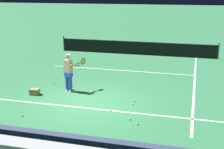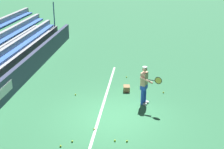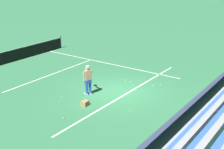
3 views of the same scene
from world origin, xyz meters
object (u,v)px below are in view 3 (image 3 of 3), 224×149
at_px(tennis_ball_far_right, 64,118).
at_px(tennis_ball_midcourt, 153,85).
at_px(tennis_ball_near_player, 137,87).
at_px(tennis_ball_by_box, 131,81).
at_px(tennis_ball_on_baseline, 160,85).
at_px(tennis_ball_stray_back, 62,97).
at_px(tennis_net, 10,56).
at_px(tennis_player, 88,80).
at_px(ball_box_cardboard, 85,103).
at_px(tennis_ball_toward_net, 126,80).
at_px(tennis_ball_far_left, 130,111).

distance_m(tennis_ball_far_right, tennis_ball_midcourt, 6.55).
distance_m(tennis_ball_midcourt, tennis_ball_near_player, 1.09).
bearing_deg(tennis_ball_by_box, tennis_ball_on_baseline, -73.21).
xyz_separation_m(tennis_ball_stray_back, tennis_net, (2.60, 7.91, 0.46)).
bearing_deg(tennis_player, tennis_ball_stray_back, 143.78).
distance_m(tennis_ball_by_box, tennis_ball_on_baseline, 1.88).
distance_m(ball_box_cardboard, tennis_ball_toward_net, 4.42).
bearing_deg(tennis_ball_stray_back, ball_box_cardboard, -92.11).
bearing_deg(tennis_ball_toward_net, tennis_ball_near_player, -118.05).
distance_m(tennis_ball_by_box, tennis_ball_midcourt, 1.49).
height_order(tennis_ball_near_player, tennis_ball_far_left, same).
distance_m(ball_box_cardboard, tennis_ball_far_right, 1.76).
xyz_separation_m(tennis_ball_near_player, tennis_ball_on_baseline, (1.22, -0.96, 0.00)).
relative_size(tennis_ball_far_right, tennis_ball_near_player, 1.00).
distance_m(tennis_player, ball_box_cardboard, 1.73).
xyz_separation_m(tennis_ball_by_box, tennis_ball_stray_back, (-4.35, 1.87, 0.00)).
bearing_deg(tennis_ball_far_left, ball_box_cardboard, 108.15).
relative_size(ball_box_cardboard, tennis_ball_toward_net, 6.06).
distance_m(tennis_player, tennis_ball_far_right, 3.32).
bearing_deg(ball_box_cardboard, tennis_player, 32.97).
height_order(tennis_ball_stray_back, tennis_ball_far_left, same).
height_order(tennis_ball_far_right, tennis_ball_toward_net, same).
xyz_separation_m(tennis_ball_midcourt, tennis_net, (-1.96, 11.25, 0.46)).
bearing_deg(tennis_ball_by_box, tennis_ball_midcourt, -81.89).
height_order(tennis_ball_stray_back, tennis_ball_on_baseline, same).
height_order(tennis_player, tennis_net, tennis_player).
relative_size(tennis_player, tennis_ball_by_box, 25.98).
xyz_separation_m(tennis_player, tennis_ball_midcourt, (3.33, -2.44, -0.86)).
xyz_separation_m(tennis_ball_midcourt, tennis_ball_stray_back, (-4.56, 3.34, 0.00)).
xyz_separation_m(tennis_player, tennis_ball_by_box, (3.12, -0.96, -0.86)).
bearing_deg(tennis_player, tennis_ball_on_baseline, -37.05).
relative_size(tennis_ball_far_left, tennis_net, 0.01).
bearing_deg(tennis_ball_near_player, tennis_ball_stray_back, 143.57).
xyz_separation_m(ball_box_cardboard, tennis_ball_stray_back, (0.06, 1.75, -0.10)).
xyz_separation_m(tennis_player, tennis_ball_stray_back, (-1.24, 0.90, -0.86)).
relative_size(tennis_ball_by_box, tennis_ball_stray_back, 1.00).
relative_size(tennis_ball_midcourt, tennis_net, 0.01).
xyz_separation_m(tennis_ball_near_player, tennis_ball_far_left, (-2.97, -1.37, 0.00)).
height_order(ball_box_cardboard, tennis_ball_on_baseline, ball_box_cardboard).
distance_m(tennis_ball_midcourt, tennis_ball_far_left, 3.93).
height_order(tennis_ball_stray_back, tennis_net, tennis_net).
bearing_deg(tennis_ball_stray_back, tennis_player, -36.22).
bearing_deg(tennis_player, tennis_net, 81.18).
height_order(tennis_ball_by_box, tennis_ball_near_player, same).
bearing_deg(tennis_ball_stray_back, tennis_ball_midcourt, -36.22).
relative_size(tennis_ball_toward_net, tennis_ball_near_player, 1.00).
relative_size(tennis_ball_toward_net, tennis_ball_far_left, 1.00).
relative_size(tennis_ball_midcourt, tennis_ball_near_player, 1.00).
xyz_separation_m(tennis_ball_stray_back, tennis_ball_near_player, (3.67, -2.71, 0.00)).
bearing_deg(tennis_ball_far_left, tennis_net, 80.98).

